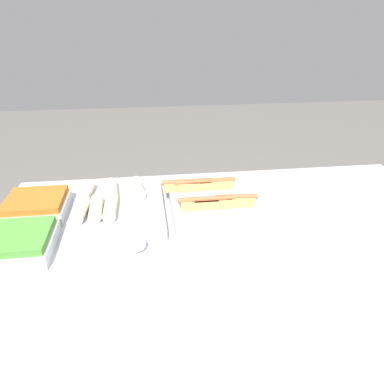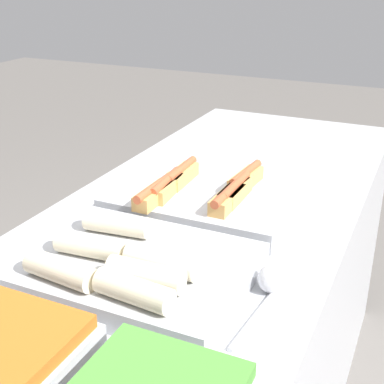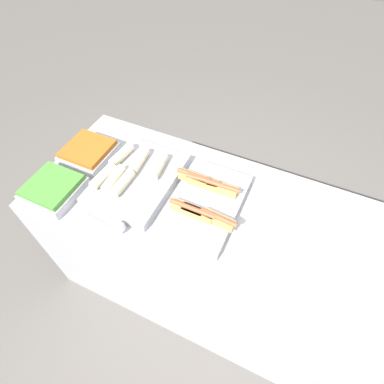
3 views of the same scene
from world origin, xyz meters
name	(u,v)px [view 1 (image 1 of 3)]	position (x,y,z in m)	size (l,w,h in m)	color
ground_plane	(221,357)	(0.00, 0.00, 0.00)	(12.00, 12.00, 0.00)	slate
counter	(224,290)	(0.00, 0.00, 0.44)	(1.87, 0.77, 0.88)	#B7BABF
tray_hotdogs	(208,201)	(-0.09, 0.00, 0.92)	(0.36, 0.47, 0.10)	#B7BABF
tray_wraps	(116,207)	(-0.46, 0.00, 0.92)	(0.36, 0.48, 0.10)	#B7BABF
tray_side_front	(16,243)	(-0.78, -0.23, 0.92)	(0.24, 0.24, 0.07)	#B7BABF
tray_side_back	(36,206)	(-0.78, 0.05, 0.92)	(0.24, 0.24, 0.07)	#B7BABF
serving_spoon_near	(135,245)	(-0.38, -0.28, 0.91)	(0.24, 0.06, 0.06)	silver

